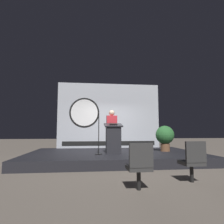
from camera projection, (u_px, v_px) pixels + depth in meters
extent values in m
plane|color=#6B6056|center=(114.00, 160.00, 7.29)|extent=(40.00, 40.00, 0.00)
cube|color=black|center=(114.00, 156.00, 7.31)|extent=(6.40, 4.00, 0.30)
cube|color=#B2B7C1|center=(109.00, 115.00, 9.30)|extent=(4.92, 0.10, 3.11)
cylinder|color=black|center=(84.00, 113.00, 9.12)|extent=(1.43, 0.02, 1.43)
cylinder|color=white|center=(84.00, 113.00, 9.12)|extent=(1.27, 0.02, 1.27)
cube|color=black|center=(109.00, 143.00, 9.11)|extent=(4.43, 0.02, 0.20)
cube|color=#26262B|center=(113.00, 140.00, 6.86)|extent=(0.52, 0.40, 0.99)
cube|color=#26262B|center=(113.00, 125.00, 6.91)|extent=(0.64, 0.50, 0.16)
cube|color=black|center=(113.00, 124.00, 6.89)|extent=(0.28, 0.20, 0.07)
cylinder|color=black|center=(112.00, 141.00, 7.32)|extent=(0.26, 0.26, 0.81)
cube|color=red|center=(112.00, 123.00, 7.39)|extent=(0.40, 0.24, 0.58)
sphere|color=beige|center=(112.00, 113.00, 7.43)|extent=(0.22, 0.22, 0.22)
cylinder|color=black|center=(99.00, 154.00, 6.60)|extent=(0.24, 0.24, 0.02)
cylinder|color=black|center=(99.00, 132.00, 6.68)|extent=(0.03, 0.03, 1.51)
cylinder|color=black|center=(99.00, 113.00, 6.90)|extent=(0.02, 0.32, 0.02)
sphere|color=#262626|center=(98.00, 113.00, 7.06)|extent=(0.07, 0.07, 0.07)
cylinder|color=brown|center=(165.00, 147.00, 7.65)|extent=(0.36, 0.36, 0.30)
sphere|color=#2D6B33|center=(165.00, 135.00, 7.69)|extent=(0.73, 0.73, 0.73)
cylinder|color=black|center=(139.00, 180.00, 3.63)|extent=(0.08, 0.08, 0.37)
cube|color=#333333|center=(139.00, 168.00, 3.65)|extent=(0.44, 0.44, 0.08)
cube|color=#333333|center=(141.00, 155.00, 3.48)|extent=(0.44, 0.06, 0.44)
cylinder|color=black|center=(192.00, 173.00, 4.17)|extent=(0.08, 0.08, 0.37)
cube|color=#333333|center=(191.00, 163.00, 4.20)|extent=(0.44, 0.44, 0.08)
cube|color=#333333|center=(196.00, 152.00, 4.02)|extent=(0.44, 0.06, 0.44)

